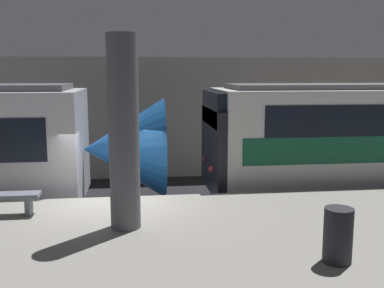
% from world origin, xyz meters
% --- Properties ---
extents(ground_plane, '(120.00, 120.00, 0.00)m').
position_xyz_m(ground_plane, '(0.00, 0.00, 0.00)').
color(ground_plane, black).
extents(platform, '(40.00, 5.35, 1.09)m').
position_xyz_m(platform, '(0.00, -2.68, 0.55)').
color(platform, gray).
rests_on(platform, ground).
extents(station_rear_barrier, '(50.00, 0.15, 4.50)m').
position_xyz_m(station_rear_barrier, '(0.00, 6.50, 2.25)').
color(station_rear_barrier, '#9E998E').
rests_on(station_rear_barrier, ground).
extents(support_pillar_near, '(0.56, 0.56, 3.56)m').
position_xyz_m(support_pillar_near, '(0.38, -2.11, 2.87)').
color(support_pillar_near, '#56565B').
rests_on(support_pillar_near, platform).
extents(platform_bench, '(1.50, 0.40, 0.45)m').
position_xyz_m(platform_bench, '(-2.13, -1.09, 1.43)').
color(platform_bench, slate).
rests_on(platform_bench, platform).
extents(trash_bin, '(0.44, 0.44, 0.85)m').
position_xyz_m(trash_bin, '(3.62, -4.08, 1.52)').
color(trash_bin, '#232328').
rests_on(trash_bin, platform).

